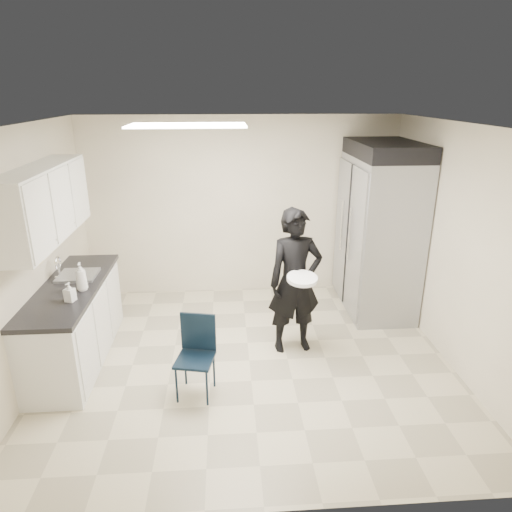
{
  "coord_description": "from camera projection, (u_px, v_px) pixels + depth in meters",
  "views": [
    {
      "loc": [
        -0.24,
        -4.48,
        2.91
      ],
      "look_at": [
        0.09,
        0.2,
        1.2
      ],
      "focal_mm": 32.0,
      "sensor_mm": 36.0,
      "label": 1
    }
  ],
  "objects": [
    {
      "name": "floor",
      "position": [
        249.0,
        360.0,
        5.21
      ],
      "size": [
        4.5,
        4.5,
        0.0
      ],
      "primitive_type": "plane",
      "color": "#C0B696",
      "rests_on": "ground"
    },
    {
      "name": "ceiling",
      "position": [
        248.0,
        125.0,
        4.32
      ],
      "size": [
        4.5,
        4.5,
        0.0
      ],
      "primitive_type": "plane",
      "rotation": [
        3.14,
        0.0,
        0.0
      ],
      "color": "silver",
      "rests_on": "back_wall"
    },
    {
      "name": "back_wall",
      "position": [
        241.0,
        207.0,
        6.64
      ],
      "size": [
        4.5,
        0.0,
        4.5
      ],
      "primitive_type": "plane",
      "rotation": [
        1.57,
        0.0,
        0.0
      ],
      "color": "beige",
      "rests_on": "floor"
    },
    {
      "name": "left_wall",
      "position": [
        27.0,
        259.0,
        4.62
      ],
      "size": [
        0.0,
        4.0,
        4.0
      ],
      "primitive_type": "plane",
      "rotation": [
        1.57,
        0.0,
        1.57
      ],
      "color": "beige",
      "rests_on": "floor"
    },
    {
      "name": "right_wall",
      "position": [
        457.0,
        249.0,
        4.91
      ],
      "size": [
        0.0,
        4.0,
        4.0
      ],
      "primitive_type": "plane",
      "rotation": [
        1.57,
        0.0,
        -1.57
      ],
      "color": "beige",
      "rests_on": "floor"
    },
    {
      "name": "ceiling_panel",
      "position": [
        188.0,
        125.0,
        4.67
      ],
      "size": [
        1.2,
        0.6,
        0.02
      ],
      "primitive_type": "cube",
      "color": "white",
      "rests_on": "ceiling"
    },
    {
      "name": "lower_counter",
      "position": [
        75.0,
        324.0,
        5.13
      ],
      "size": [
        0.6,
        1.9,
        0.86
      ],
      "primitive_type": "cube",
      "color": "silver",
      "rests_on": "floor"
    },
    {
      "name": "countertop",
      "position": [
        70.0,
        287.0,
        4.97
      ],
      "size": [
        0.64,
        1.95,
        0.05
      ],
      "primitive_type": "cube",
      "color": "black",
      "rests_on": "lower_counter"
    },
    {
      "name": "sink",
      "position": [
        78.0,
        280.0,
        5.21
      ],
      "size": [
        0.42,
        0.4,
        0.14
      ],
      "primitive_type": "cube",
      "color": "gray",
      "rests_on": "countertop"
    },
    {
      "name": "faucet",
      "position": [
        59.0,
        268.0,
        5.15
      ],
      "size": [
        0.02,
        0.02,
        0.24
      ],
      "primitive_type": "cylinder",
      "color": "silver",
      "rests_on": "countertop"
    },
    {
      "name": "upper_cabinets",
      "position": [
        44.0,
        203.0,
        4.64
      ],
      "size": [
        0.35,
        1.8,
        0.75
      ],
      "primitive_type": "cube",
      "color": "silver",
      "rests_on": "left_wall"
    },
    {
      "name": "towel_dispenser",
      "position": [
        75.0,
        198.0,
        5.78
      ],
      "size": [
        0.22,
        0.3,
        0.35
      ],
      "primitive_type": "cube",
      "color": "black",
      "rests_on": "left_wall"
    },
    {
      "name": "notice_sticker_left",
      "position": [
        33.0,
        263.0,
        4.74
      ],
      "size": [
        0.0,
        0.12,
        0.07
      ],
      "primitive_type": "cube",
      "color": "yellow",
      "rests_on": "left_wall"
    },
    {
      "name": "notice_sticker_right",
      "position": [
        41.0,
        260.0,
        4.94
      ],
      "size": [
        0.0,
        0.12,
        0.07
      ],
      "primitive_type": "cube",
      "color": "yellow",
      "rests_on": "left_wall"
    },
    {
      "name": "commercial_fridge",
      "position": [
        379.0,
        236.0,
        6.17
      ],
      "size": [
        0.8,
        1.35,
        2.1
      ],
      "primitive_type": "cube",
      "color": "gray",
      "rests_on": "floor"
    },
    {
      "name": "fridge_compressor",
      "position": [
        387.0,
        150.0,
        5.77
      ],
      "size": [
        0.8,
        1.35,
        0.2
      ],
      "primitive_type": "cube",
      "color": "black",
      "rests_on": "commercial_fridge"
    },
    {
      "name": "folding_chair",
      "position": [
        195.0,
        360.0,
        4.5
      ],
      "size": [
        0.42,
        0.42,
        0.81
      ],
      "primitive_type": "cube",
      "rotation": [
        0.0,
        0.0,
        -0.21
      ],
      "color": "black",
      "rests_on": "floor"
    },
    {
      "name": "man_tuxedo",
      "position": [
        295.0,
        282.0,
        5.2
      ],
      "size": [
        0.68,
        0.5,
        1.71
      ],
      "primitive_type": "imported",
      "rotation": [
        0.0,
        0.0,
        0.14
      ],
      "color": "black",
      "rests_on": "floor"
    },
    {
      "name": "bucket_lid",
      "position": [
        302.0,
        279.0,
        4.92
      ],
      "size": [
        0.38,
        0.38,
        0.04
      ],
      "primitive_type": "cylinder",
      "rotation": [
        0.0,
        0.0,
        0.14
      ],
      "color": "white",
      "rests_on": "man_tuxedo"
    },
    {
      "name": "soap_bottle_a",
      "position": [
        81.0,
        276.0,
        4.8
      ],
      "size": [
        0.13,
        0.13,
        0.31
      ],
      "primitive_type": "imported",
      "rotation": [
        0.0,
        0.0,
        0.11
      ],
      "color": "white",
      "rests_on": "countertop"
    },
    {
      "name": "soap_bottle_b",
      "position": [
        69.0,
        292.0,
        4.56
      ],
      "size": [
        0.11,
        0.12,
        0.2
      ],
      "primitive_type": "imported",
      "rotation": [
        0.0,
        0.0,
        -0.34
      ],
      "color": "#ABACB7",
      "rests_on": "countertop"
    }
  ]
}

